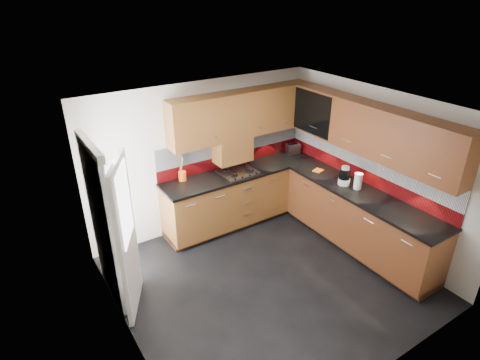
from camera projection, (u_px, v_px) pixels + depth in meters
room at (272, 183)px, 4.85m from camera, size 4.00×3.80×2.64m
base_cabinets at (296, 209)px, 6.38m from camera, size 2.70×3.20×0.95m
countertop at (298, 182)px, 6.15m from camera, size 2.72×3.22×0.04m
backsplash at (301, 157)px, 6.30m from camera, size 2.70×3.20×0.54m
upper_cabinets at (308, 122)px, 5.88m from camera, size 2.50×3.20×0.72m
extractor_hood at (232, 149)px, 6.40m from camera, size 0.60×0.33×0.40m
glass_cabinet at (319, 110)px, 6.32m from camera, size 0.32×0.80×0.66m
back_door at (113, 231)px, 4.75m from camera, size 0.42×1.19×2.04m
gas_hob at (238, 172)px, 6.42m from camera, size 0.58×0.51×0.04m
utensil_pot at (182, 175)px, 6.13m from camera, size 0.12×0.12×0.42m
toaster at (293, 149)px, 7.11m from camera, size 0.27×0.20×0.18m
food_processor at (344, 176)px, 5.99m from camera, size 0.18×0.18×0.29m
paper_towel at (358, 181)px, 5.87m from camera, size 0.14×0.14×0.24m
orange_cloth at (318, 171)px, 6.46m from camera, size 0.19×0.17×0.02m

